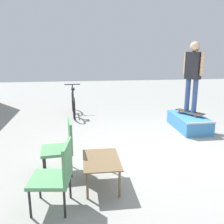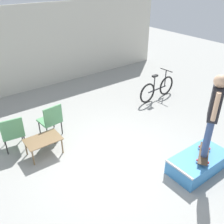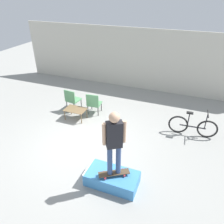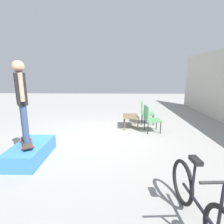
{
  "view_description": "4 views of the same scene",
  "coord_description": "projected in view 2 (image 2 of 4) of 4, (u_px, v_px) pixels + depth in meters",
  "views": [
    {
      "loc": [
        -4.68,
        1.59,
        2.12
      ],
      "look_at": [
        0.24,
        0.96,
        0.85
      ],
      "focal_mm": 40.0,
      "sensor_mm": 36.0,
      "label": 1
    },
    {
      "loc": [
        -2.67,
        -3.58,
        3.97
      ],
      "look_at": [
        0.47,
        0.66,
        0.94
      ],
      "focal_mm": 40.0,
      "sensor_mm": 36.0,
      "label": 2
    },
    {
      "loc": [
        2.96,
        -5.17,
        4.7
      ],
      "look_at": [
        0.67,
        0.73,
        1.0
      ],
      "focal_mm": 35.0,
      "sensor_mm": 36.0,
      "label": 3
    },
    {
      "loc": [
        5.28,
        0.76,
        2.03
      ],
      "look_at": [
        0.4,
        0.64,
        0.93
      ],
      "focal_mm": 28.0,
      "sensor_mm": 36.0,
      "label": 4
    }
  ],
  "objects": [
    {
      "name": "bicycle",
      "position": [
        157.0,
        89.0,
        8.64
      ],
      "size": [
        1.68,
        0.52,
        0.97
      ],
      "rotation": [
        0.0,
        0.0,
        0.06
      ],
      "color": "black",
      "rests_on": "ground_plane"
    },
    {
      "name": "house_wall_back",
      "position": [
        24.0,
        51.0,
        8.7
      ],
      "size": [
        12.0,
        0.06,
        3.0
      ],
      "color": "beige",
      "rests_on": "ground_plane"
    },
    {
      "name": "skateboard_on_ramp",
      "position": [
        204.0,
        153.0,
        5.48
      ],
      "size": [
        0.8,
        0.6,
        0.07
      ],
      "rotation": [
        0.0,
        0.0,
        0.55
      ],
      "color": "#473828",
      "rests_on": "skate_ramp_box"
    },
    {
      "name": "person_skater",
      "position": [
        214.0,
        110.0,
        4.94
      ],
      "size": [
        0.49,
        0.37,
        1.82
      ],
      "rotation": [
        0.0,
        0.0,
        0.57
      ],
      "color": "#384C7A",
      "rests_on": "skateboard_on_ramp"
    },
    {
      "name": "skate_ramp_box",
      "position": [
        198.0,
        163.0,
        5.61
      ],
      "size": [
        1.42,
        0.72,
        0.39
      ],
      "color": "#3D84C6",
      "rests_on": "ground_plane"
    },
    {
      "name": "patio_chair_left",
      "position": [
        12.0,
        132.0,
        6.09
      ],
      "size": [
        0.58,
        0.58,
        0.93
      ],
      "rotation": [
        0.0,
        0.0,
        3.02
      ],
      "color": "black",
      "rests_on": "ground_plane"
    },
    {
      "name": "patio_chair_right",
      "position": [
        51.0,
        119.0,
        6.62
      ],
      "size": [
        0.57,
        0.57,
        0.93
      ],
      "rotation": [
        0.0,
        0.0,
        3.24
      ],
      "color": "black",
      "rests_on": "ground_plane"
    },
    {
      "name": "ground_plane",
      "position": [
        113.0,
        164.0,
        5.84
      ],
      "size": [
        24.0,
        24.0,
        0.0
      ],
      "primitive_type": "plane",
      "color": "gray"
    },
    {
      "name": "coffee_table",
      "position": [
        43.0,
        141.0,
        5.98
      ],
      "size": [
        0.84,
        0.57,
        0.44
      ],
      "color": "brown",
      "rests_on": "ground_plane"
    }
  ]
}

